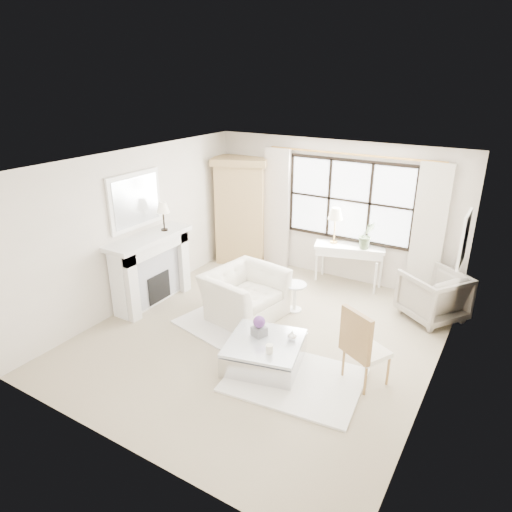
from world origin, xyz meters
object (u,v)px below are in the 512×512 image
at_px(club_armchair, 245,294).
at_px(coffee_table, 265,353).
at_px(armoire, 241,210).
at_px(console_table, 348,265).

xyz_separation_m(club_armchair, coffee_table, (0.99, -1.04, -0.22)).
height_order(armoire, coffee_table, armoire).
relative_size(console_table, club_armchair, 1.12).
distance_m(console_table, coffee_table, 3.14).
distance_m(armoire, club_armchair, 2.60).
bearing_deg(club_armchair, console_table, -16.49).
height_order(armoire, club_armchair, armoire).
relative_size(armoire, console_table, 1.63).
bearing_deg(coffee_table, club_armchair, 120.00).
distance_m(armoire, console_table, 2.53).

